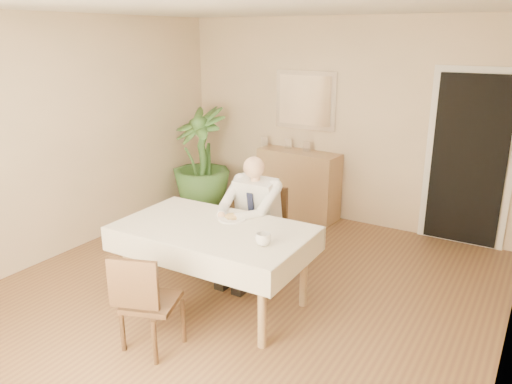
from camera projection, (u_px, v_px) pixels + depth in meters
The scene contains 17 objects.
room at pixel (235, 164), 4.33m from camera, with size 5.00×5.02×2.60m.
doorway at pixel (468, 161), 5.67m from camera, with size 0.96×0.07×2.10m.
mirror at pixel (305, 100), 6.53m from camera, with size 0.86×0.04×0.76m.
dining_table at pixel (214, 236), 4.44m from camera, with size 1.73×1.05×0.75m.
chair_far at pixel (263, 223), 5.20m from camera, with size 0.47×0.47×0.88m.
chair_near at pixel (144, 299), 3.79m from camera, with size 0.50×0.51×0.82m.
seated_man at pixel (249, 214), 4.91m from camera, with size 0.48×0.72×1.24m.
plate at pixel (232, 219), 4.58m from camera, with size 0.26×0.26×0.02m, color white.
food at pixel (232, 216), 4.57m from camera, with size 0.14×0.14×0.06m, color olive.
knife at pixel (232, 220), 4.50m from camera, with size 0.01×0.01×0.13m, color silver.
fork at pixel (225, 218), 4.54m from camera, with size 0.01×0.01×0.13m, color silver.
coffee_mug at pixel (263, 239), 4.01m from camera, with size 0.13×0.13×0.10m, color white.
sideboard at pixel (298, 184), 6.74m from camera, with size 1.12×0.38×0.90m, color #94704A.
photo_frame_left at pixel (265, 142), 6.85m from camera, with size 0.10×0.02×0.14m, color silver.
photo_frame_center at pixel (288, 144), 6.73m from camera, with size 0.10×0.02×0.14m, color silver.
photo_frame_right at pixel (307, 147), 6.55m from camera, with size 0.10×0.02×0.14m, color silver.
potted_palm at pixel (201, 160), 6.87m from camera, with size 0.81×0.81×1.44m, color #345F28.
Camera 1 is at (2.33, -3.50, 2.38)m, focal length 35.00 mm.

